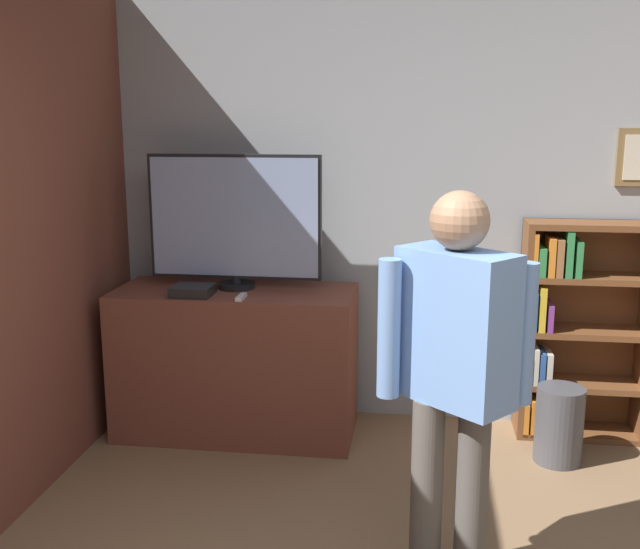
{
  "coord_description": "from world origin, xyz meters",
  "views": [
    {
      "loc": [
        -0.13,
        -1.79,
        1.9
      ],
      "look_at": [
        -0.6,
        1.64,
        1.16
      ],
      "focal_mm": 42.0,
      "sensor_mm": 36.0,
      "label": 1
    }
  ],
  "objects_px": {
    "television": "(235,220)",
    "waste_bin": "(559,425)",
    "person": "(454,360)",
    "game_console": "(193,290)",
    "bookshelf": "(572,328)"
  },
  "relations": [
    {
      "from": "television",
      "to": "waste_bin",
      "type": "xyz_separation_m",
      "value": [
        1.87,
        -0.2,
        -1.08
      ]
    },
    {
      "from": "person",
      "to": "waste_bin",
      "type": "height_order",
      "value": "person"
    },
    {
      "from": "person",
      "to": "waste_bin",
      "type": "bearing_deg",
      "value": 102.8
    },
    {
      "from": "waste_bin",
      "to": "game_console",
      "type": "bearing_deg",
      "value": -179.78
    },
    {
      "from": "game_console",
      "to": "bookshelf",
      "type": "distance_m",
      "value": 2.24
    },
    {
      "from": "bookshelf",
      "to": "person",
      "type": "relative_size",
      "value": 0.8
    },
    {
      "from": "bookshelf",
      "to": "person",
      "type": "distance_m",
      "value": 1.8
    },
    {
      "from": "game_console",
      "to": "person",
      "type": "relative_size",
      "value": 0.14
    },
    {
      "from": "waste_bin",
      "to": "person",
      "type": "bearing_deg",
      "value": -117.99
    },
    {
      "from": "bookshelf",
      "to": "game_console",
      "type": "bearing_deg",
      "value": -169.51
    },
    {
      "from": "person",
      "to": "television",
      "type": "bearing_deg",
      "value": 171.63
    },
    {
      "from": "television",
      "to": "bookshelf",
      "type": "xyz_separation_m",
      "value": [
        1.98,
        0.19,
        -0.63
      ]
    },
    {
      "from": "television",
      "to": "game_console",
      "type": "xyz_separation_m",
      "value": [
        -0.2,
        -0.21,
        -0.38
      ]
    },
    {
      "from": "waste_bin",
      "to": "television",
      "type": "bearing_deg",
      "value": 173.77
    },
    {
      "from": "television",
      "to": "game_console",
      "type": "bearing_deg",
      "value": -133.5
    }
  ]
}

